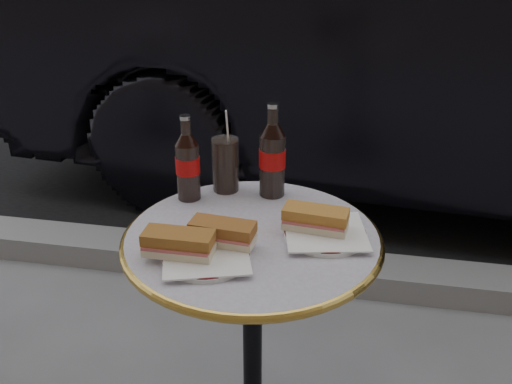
% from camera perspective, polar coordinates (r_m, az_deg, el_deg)
% --- Properties ---
extents(asphalt_road, '(40.00, 8.00, 0.00)m').
position_cam_1_polar(asphalt_road, '(6.32, 8.60, 12.70)').
color(asphalt_road, black).
rests_on(asphalt_road, ground).
extents(curb, '(40.00, 0.20, 0.12)m').
position_cam_1_polar(curb, '(2.47, 3.70, -7.62)').
color(curb, gray).
rests_on(curb, ground).
extents(bistro_table, '(0.62, 0.62, 0.73)m').
position_cam_1_polar(bistro_table, '(1.57, -0.35, -15.85)').
color(bistro_table, '#BAB2C4').
rests_on(bistro_table, ground).
extents(plate_left, '(0.22, 0.22, 0.01)m').
position_cam_1_polar(plate_left, '(1.27, -4.99, -6.48)').
color(plate_left, silver).
rests_on(plate_left, bistro_table).
extents(plate_right, '(0.20, 0.20, 0.01)m').
position_cam_1_polar(plate_right, '(1.36, 6.93, -4.21)').
color(plate_right, white).
rests_on(plate_right, bistro_table).
extents(sandwich_left_a, '(0.15, 0.07, 0.05)m').
position_cam_1_polar(sandwich_left_a, '(1.25, -7.74, -5.24)').
color(sandwich_left_a, '#945C25').
rests_on(sandwich_left_a, plate_left).
extents(sandwich_left_b, '(0.15, 0.08, 0.05)m').
position_cam_1_polar(sandwich_left_b, '(1.29, -3.35, -4.20)').
color(sandwich_left_b, brown).
rests_on(sandwich_left_b, plate_left).
extents(sandwich_right, '(0.16, 0.09, 0.05)m').
position_cam_1_polar(sandwich_right, '(1.35, 5.96, -2.82)').
color(sandwich_right, '#B3722D').
rests_on(sandwich_right, plate_right).
extents(cola_bottle_left, '(0.08, 0.08, 0.23)m').
position_cam_1_polar(cola_bottle_left, '(1.49, -6.89, 3.41)').
color(cola_bottle_left, black).
rests_on(cola_bottle_left, bistro_table).
extents(cola_bottle_right, '(0.08, 0.08, 0.26)m').
position_cam_1_polar(cola_bottle_right, '(1.50, 1.65, 4.20)').
color(cola_bottle_right, black).
rests_on(cola_bottle_right, bistro_table).
extents(cola_glass, '(0.08, 0.08, 0.15)m').
position_cam_1_polar(cola_glass, '(1.54, -3.08, 2.75)').
color(cola_glass, black).
rests_on(cola_glass, bistro_table).
extents(parked_car, '(2.10, 5.05, 1.62)m').
position_cam_1_polar(parked_car, '(3.29, 21.31, 13.61)').
color(parked_car, black).
rests_on(parked_car, ground).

